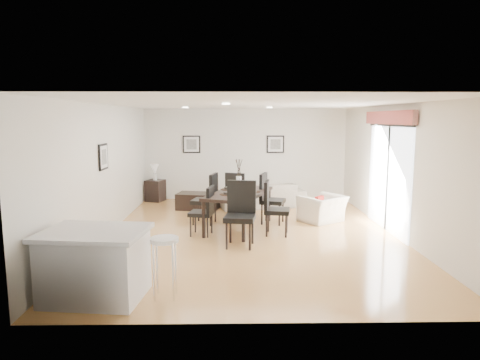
{
  "coord_description": "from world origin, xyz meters",
  "views": [
    {
      "loc": [
        -0.38,
        -8.77,
        2.41
      ],
      "look_at": [
        -0.22,
        0.4,
        1.09
      ],
      "focal_mm": 32.0,
      "sensor_mm": 36.0,
      "label": 1
    }
  ],
  "objects_px": {
    "dining_chair_head": "(241,210)",
    "side_table": "(155,191)",
    "bar_stool": "(164,246)",
    "kitchen_island": "(95,264)",
    "dining_chair_efar": "(269,196)",
    "dining_chair_wnear": "(205,208)",
    "coffee_table": "(198,201)",
    "dining_chair_foot": "(237,192)",
    "sofa": "(262,195)",
    "dining_chair_enear": "(272,205)",
    "armchair": "(322,209)",
    "dining_chair_wfar": "(208,196)",
    "dining_table": "(239,196)"
  },
  "relations": [
    {
      "from": "dining_chair_head",
      "to": "side_table",
      "type": "distance_m",
      "value": 5.09
    },
    {
      "from": "dining_chair_head",
      "to": "bar_stool",
      "type": "height_order",
      "value": "dining_chair_head"
    },
    {
      "from": "kitchen_island",
      "to": "dining_chair_efar",
      "type": "bearing_deg",
      "value": 63.82
    },
    {
      "from": "dining_chair_wnear",
      "to": "coffee_table",
      "type": "relative_size",
      "value": 0.95
    },
    {
      "from": "dining_chair_foot",
      "to": "bar_stool",
      "type": "bearing_deg",
      "value": 100.39
    },
    {
      "from": "side_table",
      "to": "dining_chair_foot",
      "type": "bearing_deg",
      "value": -40.44
    },
    {
      "from": "coffee_table",
      "to": "bar_stool",
      "type": "bearing_deg",
      "value": -78.8
    },
    {
      "from": "sofa",
      "to": "dining_chair_enear",
      "type": "xyz_separation_m",
      "value": [
        0.02,
        -2.83,
        0.3
      ]
    },
    {
      "from": "sofa",
      "to": "dining_chair_efar",
      "type": "bearing_deg",
      "value": 77.48
    },
    {
      "from": "sofa",
      "to": "kitchen_island",
      "type": "xyz_separation_m",
      "value": [
        -2.65,
        -5.99,
        0.15
      ]
    },
    {
      "from": "dining_chair_enear",
      "to": "dining_chair_efar",
      "type": "xyz_separation_m",
      "value": [
        0.0,
        1.0,
        0.01
      ]
    },
    {
      "from": "dining_chair_wnear",
      "to": "armchair",
      "type": "bearing_deg",
      "value": 124.24
    },
    {
      "from": "dining_chair_wfar",
      "to": "sofa",
      "type": "bearing_deg",
      "value": 157.2
    },
    {
      "from": "dining_chair_head",
      "to": "kitchen_island",
      "type": "distance_m",
      "value": 3.15
    },
    {
      "from": "dining_table",
      "to": "dining_chair_foot",
      "type": "xyz_separation_m",
      "value": [
        -0.04,
        1.23,
        -0.13
      ]
    },
    {
      "from": "bar_stool",
      "to": "dining_chair_wnear",
      "type": "bearing_deg",
      "value": 83.67
    },
    {
      "from": "dining_chair_wnear",
      "to": "dining_chair_enear",
      "type": "bearing_deg",
      "value": 102.39
    },
    {
      "from": "coffee_table",
      "to": "sofa",
      "type": "bearing_deg",
      "value": 19.57
    },
    {
      "from": "dining_chair_wfar",
      "to": "coffee_table",
      "type": "relative_size",
      "value": 1.08
    },
    {
      "from": "dining_chair_enear",
      "to": "side_table",
      "type": "xyz_separation_m",
      "value": [
        -3.1,
        3.73,
        -0.32
      ]
    },
    {
      "from": "armchair",
      "to": "dining_chair_wfar",
      "type": "relative_size",
      "value": 0.81
    },
    {
      "from": "dining_chair_wfar",
      "to": "dining_chair_head",
      "type": "bearing_deg",
      "value": 35.83
    },
    {
      "from": "dining_chair_efar",
      "to": "dining_chair_foot",
      "type": "relative_size",
      "value": 1.05
    },
    {
      "from": "bar_stool",
      "to": "dining_chair_head",
      "type": "bearing_deg",
      "value": 66.27
    },
    {
      "from": "dining_chair_foot",
      "to": "bar_stool",
      "type": "xyz_separation_m",
      "value": [
        -1.01,
        -4.86,
        0.1
      ]
    },
    {
      "from": "dining_chair_wfar",
      "to": "kitchen_island",
      "type": "distance_m",
      "value": 4.31
    },
    {
      "from": "armchair",
      "to": "kitchen_island",
      "type": "distance_m",
      "value": 5.82
    },
    {
      "from": "kitchen_island",
      "to": "armchair",
      "type": "bearing_deg",
      "value": 53.8
    },
    {
      "from": "dining_chair_head",
      "to": "dining_table",
      "type": "bearing_deg",
      "value": 99.9
    },
    {
      "from": "side_table",
      "to": "sofa",
      "type": "bearing_deg",
      "value": -16.18
    },
    {
      "from": "sofa",
      "to": "dining_chair_head",
      "type": "relative_size",
      "value": 1.84
    },
    {
      "from": "sofa",
      "to": "dining_chair_wnear",
      "type": "distance_m",
      "value": 3.19
    },
    {
      "from": "armchair",
      "to": "dining_table",
      "type": "relative_size",
      "value": 0.43
    },
    {
      "from": "dining_chair_head",
      "to": "kitchen_island",
      "type": "xyz_separation_m",
      "value": [
        -2.0,
        -2.43,
        -0.21
      ]
    },
    {
      "from": "dining_chair_head",
      "to": "side_table",
      "type": "relative_size",
      "value": 1.98
    },
    {
      "from": "armchair",
      "to": "dining_chair_foot",
      "type": "height_order",
      "value": "dining_chair_foot"
    },
    {
      "from": "dining_table",
      "to": "dining_chair_enear",
      "type": "distance_m",
      "value": 0.85
    },
    {
      "from": "kitchen_island",
      "to": "side_table",
      "type": "bearing_deg",
      "value": 100.12
    },
    {
      "from": "dining_chair_head",
      "to": "coffee_table",
      "type": "relative_size",
      "value": 1.14
    },
    {
      "from": "dining_chair_wfar",
      "to": "dining_table",
      "type": "bearing_deg",
      "value": 68.73
    },
    {
      "from": "dining_table",
      "to": "dining_chair_wfar",
      "type": "relative_size",
      "value": 1.88
    },
    {
      "from": "dining_table",
      "to": "dining_chair_head",
      "type": "bearing_deg",
      "value": -68.6
    },
    {
      "from": "coffee_table",
      "to": "bar_stool",
      "type": "distance_m",
      "value": 5.76
    },
    {
      "from": "dining_chair_efar",
      "to": "coffee_table",
      "type": "bearing_deg",
      "value": 65.99
    },
    {
      "from": "dining_chair_enear",
      "to": "sofa",
      "type": "bearing_deg",
      "value": 10.14
    },
    {
      "from": "dining_table",
      "to": "dining_chair_wnear",
      "type": "height_order",
      "value": "dining_chair_wnear"
    },
    {
      "from": "dining_table",
      "to": "bar_stool",
      "type": "relative_size",
      "value": 2.63
    },
    {
      "from": "dining_table",
      "to": "dining_chair_wfar",
      "type": "xyz_separation_m",
      "value": [
        -0.69,
        0.47,
        -0.09
      ]
    },
    {
      "from": "dining_chair_wfar",
      "to": "dining_chair_head",
      "type": "relative_size",
      "value": 0.95
    },
    {
      "from": "dining_table",
      "to": "dining_chair_efar",
      "type": "xyz_separation_m",
      "value": [
        0.69,
        0.52,
        -0.09
      ]
    }
  ]
}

